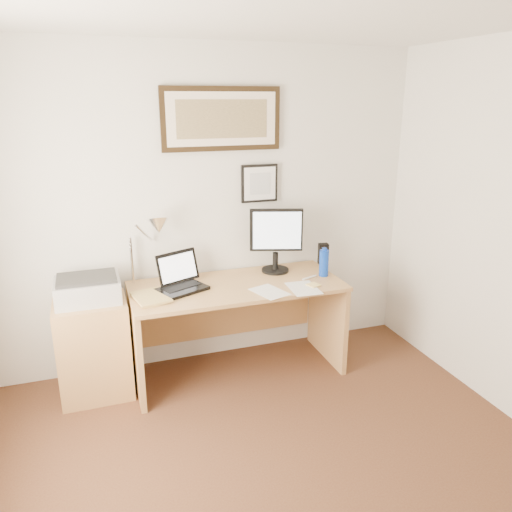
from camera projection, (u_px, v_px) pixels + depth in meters
name	position (u px, v px, depth m)	size (l,w,h in m)	color
wall_back	(204.00, 211.00, 3.92)	(3.50, 0.02, 2.50)	silver
side_cabinet	(94.00, 349.00, 3.61)	(0.50, 0.40, 0.73)	#AD7E48
water_bottle	(324.00, 263.00, 3.93)	(0.07, 0.07, 0.21)	#0E39B7
bottle_cap	(325.00, 249.00, 3.90)	(0.04, 0.04, 0.02)	#0E39B7
speaker	(323.00, 254.00, 4.23)	(0.08, 0.07, 0.18)	black
paper_sheet_a	(269.00, 292.00, 3.64)	(0.19, 0.27, 0.00)	white
paper_sheet_b	(303.00, 288.00, 3.70)	(0.21, 0.29, 0.00)	white
sticky_pad	(313.00, 285.00, 3.75)	(0.09, 0.09, 0.01)	#FFDD78
marker_pen	(309.00, 278.00, 3.90)	(0.02, 0.02, 0.14)	white
book	(135.00, 300.00, 3.45)	(0.22, 0.30, 0.02)	tan
desk	(234.00, 309.00, 3.93)	(1.60, 0.70, 0.75)	#AD7E48
laptop	(181.00, 281.00, 3.69)	(0.41, 0.41, 0.26)	black
lcd_monitor	(276.00, 237.00, 3.97)	(0.41, 0.22, 0.52)	black
printer	(88.00, 289.00, 3.50)	(0.44, 0.34, 0.18)	#A8A8AA
desk_lamp	(156.00, 229.00, 3.64)	(0.29, 0.27, 0.53)	silver
picture_large	(222.00, 119.00, 3.73)	(0.92, 0.04, 0.47)	black
picture_small	(259.00, 183.00, 3.97)	(0.30, 0.03, 0.30)	black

